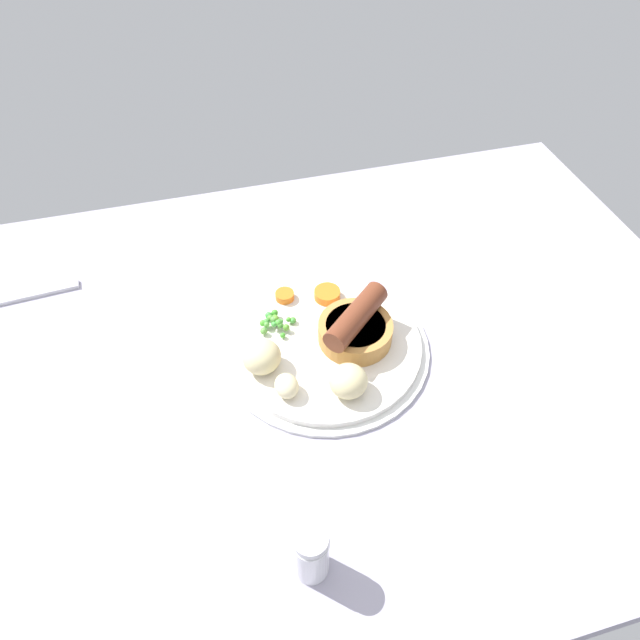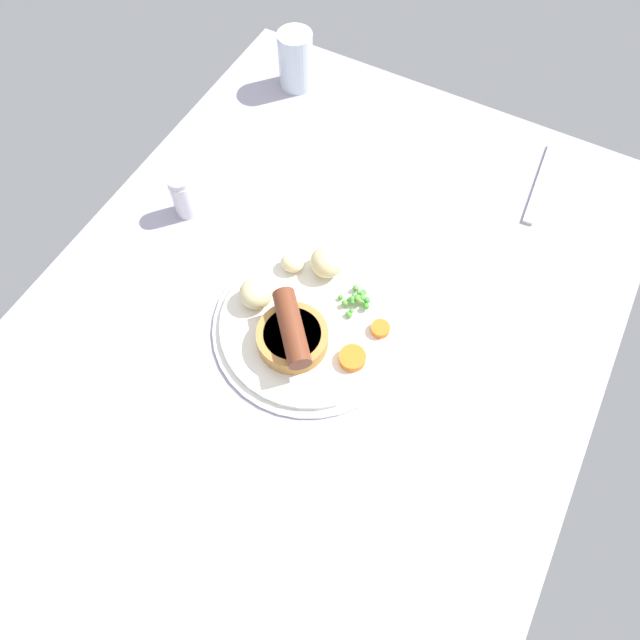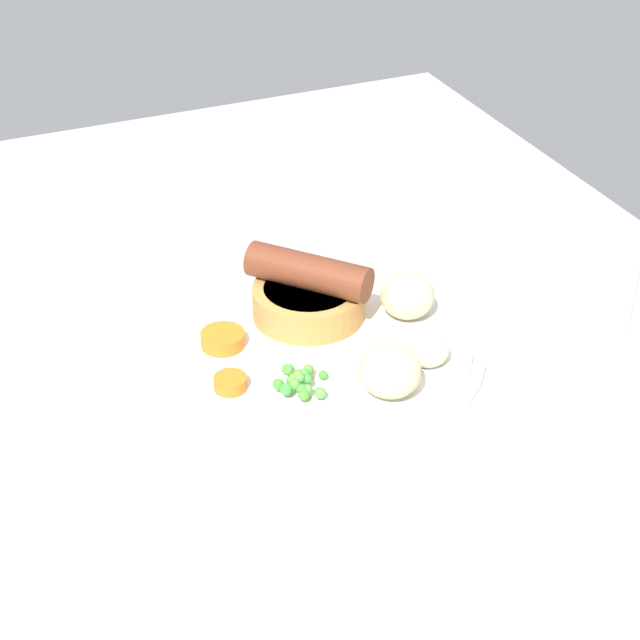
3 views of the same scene
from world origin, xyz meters
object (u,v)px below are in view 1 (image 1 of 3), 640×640
Objects in this scene: carrot_slice_0 at (285,296)px; dinner_plate at (325,345)px; carrot_slice_1 at (327,294)px; potato_chunk_0 at (287,386)px; salt_shaker at (311,553)px; potato_chunk_2 at (262,357)px; potato_chunk_1 at (349,381)px; pea_pile at (275,322)px; fork at (15,298)px; sausage_pudding at (356,327)px.

dinner_plate is at bearing -69.73° from carrot_slice_0.
carrot_slice_0 reaches higher than dinner_plate.
potato_chunk_0 is at bearing -122.27° from carrot_slice_1.
potato_chunk_2 is at bearing 89.69° from salt_shaker.
carrot_slice_1 reaches higher than dinner_plate.
potato_chunk_1 is 21.24cm from salt_shaker.
pea_pile reaches higher than carrot_slice_0.
carrot_slice_0 reaches higher than fork.
salt_shaker is (32.28, -48.17, 3.43)cm from fork.
potato_chunk_1 is 16.49cm from carrot_slice_1.
carrot_slice_1 is at bearing -121.60° from sausage_pudding.
potato_chunk_1 is (7.35, -1.72, 0.66)cm from potato_chunk_0.
potato_chunk_2 is (-12.82, -1.50, -0.22)cm from sausage_pudding.
salt_shaker is at bearing -95.76° from pea_pile.
fork is (-35.48, 16.43, -2.07)cm from pea_pile.
dinner_plate is 1.55× the size of fork.
fork is at bearing 163.58° from carrot_slice_1.
sausage_pudding is 8.56cm from potato_chunk_1.
dinner_plate is at bearing -50.19° from sausage_pudding.
sausage_pudding is at bearing 64.22° from salt_shaker.
carrot_slice_0 is 0.72× the size of carrot_slice_1.
dinner_plate is 5.36× the size of pea_pile.
salt_shaker reaches higher than potato_chunk_1.
sausage_pudding is 2.78× the size of carrot_slice_1.
potato_chunk_1 is at bearing -33.96° from potato_chunk_2.
sausage_pudding is 8.74cm from carrot_slice_1.
potato_chunk_2 is (-2.11, 4.65, 0.75)cm from potato_chunk_0.
dinner_plate is 8.05× the size of potato_chunk_0.
carrot_slice_0 is (2.39, 4.93, -0.43)cm from pea_pile.
pea_pile is at bearing -68.30° from sausage_pudding.
potato_chunk_0 reaches higher than dinner_plate.
potato_chunk_1 reaches higher than dinner_plate.
sausage_pudding reaches higher than carrot_slice_0.
fork is (-41.89, 29.22, -3.07)cm from potato_chunk_1.
pea_pile is 1.40× the size of carrot_slice_1.
salt_shaker is at bearing 22.69° from sausage_pudding.
salt_shaker reaches higher than dinner_plate.
fork is 58.09cm from salt_shaker.
potato_chunk_2 is 15.15cm from carrot_slice_1.
potato_chunk_2 is 1.35× the size of carrot_slice_1.
sausage_pudding is 0.57× the size of fork.
potato_chunk_1 is at bearing -63.42° from pea_pile.
fork is (-32.42, 22.85, -3.16)cm from potato_chunk_2.
potato_chunk_2 reaches higher than carrot_slice_0.
sausage_pudding is at bearing -26.78° from pea_pile.
salt_shaker is at bearing -96.22° from potato_chunk_0.
potato_chunk_2 is at bearing -166.67° from dinner_plate.
potato_chunk_2 is at bearing -39.67° from fork.
sausage_pudding is at bearing -53.22° from carrot_slice_0.
pea_pile is at bearing 143.34° from dinner_plate.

